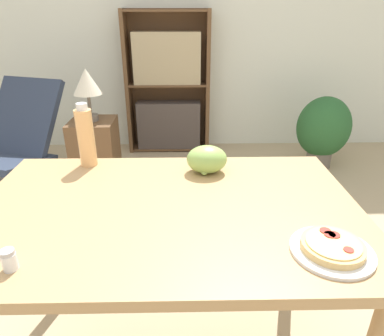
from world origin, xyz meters
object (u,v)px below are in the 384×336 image
lounge_chair_near (16,163)px  salt_shaker (9,260)px  side_table (96,156)px  bookshelf (168,90)px  drink_bottle (86,137)px  grape_bunch (207,160)px  table_lamp (87,84)px  pizza_on_plate (332,248)px  potted_plant_floor (323,130)px

lounge_chair_near → salt_shaker: bearing=-44.5°
side_table → bookshelf: bearing=58.5°
drink_bottle → lounge_chair_near: (-0.91, 1.13, -0.62)m
grape_bunch → lounge_chair_near: 1.93m
table_lamp → pizza_on_plate: bearing=-58.7°
pizza_on_plate → side_table: 2.19m
pizza_on_plate → drink_bottle: size_ratio=0.84×
drink_bottle → potted_plant_floor: drink_bottle is taller
pizza_on_plate → potted_plant_floor: 2.44m
lounge_chair_near → drink_bottle: bearing=-32.0°
pizza_on_plate → table_lamp: bearing=121.3°
grape_bunch → side_table: size_ratio=0.27×
lounge_chair_near → table_lamp: table_lamp is taller
grape_bunch → potted_plant_floor: bearing=55.7°
grape_bunch → drink_bottle: 0.50m
bookshelf → potted_plant_floor: size_ratio=2.05×
lounge_chair_near → side_table: bearing=29.9°
drink_bottle → salt_shaker: 0.64m
pizza_on_plate → table_lamp: size_ratio=0.56×
salt_shaker → bookshelf: bookshelf is taller
grape_bunch → drink_bottle: bearing=170.6°
drink_bottle → salt_shaker: size_ratio=4.54×
grape_bunch → salt_shaker: (-0.52, -0.55, -0.03)m
bookshelf → potted_plant_floor: bookshelf is taller
grape_bunch → potted_plant_floor: (1.18, 1.73, -0.47)m
pizza_on_plate → table_lamp: 2.14m
salt_shaker → bookshelf: (0.27, 2.77, -0.18)m
salt_shaker → table_lamp: bearing=98.6°
drink_bottle → potted_plant_floor: 2.40m
drink_bottle → table_lamp: bearing=104.4°
table_lamp → lounge_chair_near: bearing=-169.3°
side_table → salt_shaker: bearing=-81.4°
side_table → potted_plant_floor: bearing=11.6°
drink_bottle → potted_plant_floor: (1.67, 1.65, -0.54)m
pizza_on_plate → salt_shaker: size_ratio=3.83×
grape_bunch → table_lamp: 1.55m
pizza_on_plate → potted_plant_floor: size_ratio=0.33×
side_table → table_lamp: size_ratio=1.51×
drink_bottle → lounge_chair_near: drink_bottle is taller
grape_bunch → bookshelf: bookshelf is taller
grape_bunch → lounge_chair_near: bearing=139.0°
pizza_on_plate → drink_bottle: (-0.79, 0.58, 0.11)m
drink_bottle → bookshelf: 2.17m
salt_shaker → side_table: salt_shaker is taller
lounge_chair_near → side_table: size_ratio=1.52×
pizza_on_plate → bookshelf: bookshelf is taller
table_lamp → potted_plant_floor: table_lamp is taller
drink_bottle → table_lamp: size_ratio=0.66×
potted_plant_floor → table_lamp: bearing=-168.4°
bookshelf → side_table: bearing=-121.5°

